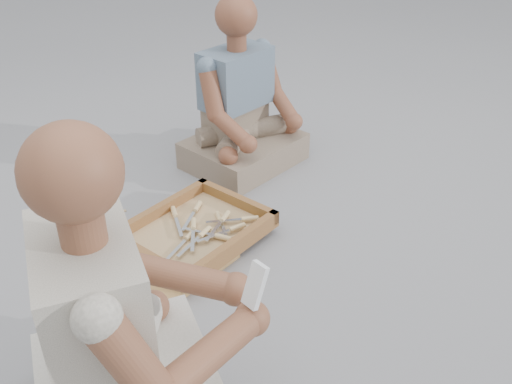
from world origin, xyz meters
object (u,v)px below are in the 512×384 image
carved_panel (162,269)px  craftsman (120,344)px  companion (241,112)px  tool_tray (195,231)px

carved_panel → craftsman: 0.74m
carved_panel → companion: size_ratio=0.62×
tool_tray → companion: 0.76m
carved_panel → companion: companion is taller
carved_panel → tool_tray: bearing=26.6°
craftsman → companion: 1.60m
tool_tray → craftsman: craftsman is taller
companion → craftsman: bearing=32.1°
tool_tray → craftsman: 0.91m
carved_panel → companion: (0.73, 0.60, 0.27)m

